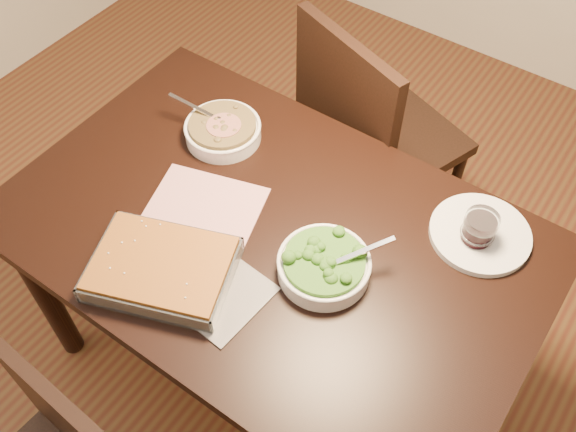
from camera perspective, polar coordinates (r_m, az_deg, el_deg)
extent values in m
plane|color=#4C2215|center=(2.31, -1.15, -12.54)|extent=(4.00, 4.00, 0.00)
cube|color=black|center=(1.68, -1.55, -1.77)|extent=(1.40, 0.90, 0.04)
cube|color=black|center=(1.74, -1.50, -3.14)|extent=(1.26, 0.76, 0.08)
cylinder|color=black|center=(2.16, -20.84, -6.39)|extent=(0.07, 0.07, 0.71)
cylinder|color=black|center=(2.42, -8.11, 5.59)|extent=(0.07, 0.07, 0.71)
cylinder|color=black|center=(2.08, 19.14, -9.00)|extent=(0.07, 0.07, 0.71)
cube|color=#B5334E|center=(1.73, -7.32, 0.95)|extent=(0.35, 0.29, 0.01)
cube|color=#292A31|center=(1.59, -7.21, -6.01)|extent=(0.31, 0.23, 0.01)
cube|color=white|center=(1.71, 16.22, -2.15)|extent=(0.11, 0.11, 0.00)
cylinder|color=white|center=(1.89, -5.79, 7.41)|extent=(0.22, 0.22, 0.04)
torus|color=white|center=(1.87, -5.85, 7.96)|extent=(0.22, 0.22, 0.01)
cylinder|color=#35270E|center=(1.87, -5.86, 8.04)|extent=(0.19, 0.19, 0.02)
cube|color=silver|center=(1.88, -7.74, 8.85)|extent=(0.14, 0.04, 0.04)
cylinder|color=maroon|center=(1.85, -5.74, 8.05)|extent=(0.10, 0.10, 0.00)
cylinder|color=white|center=(1.58, 3.20, -4.60)|extent=(0.23, 0.23, 0.04)
torus|color=white|center=(1.56, 3.24, -4.07)|extent=(0.23, 0.23, 0.01)
cylinder|color=#215413|center=(1.55, 3.24, -3.99)|extent=(0.20, 0.20, 0.02)
cube|color=silver|center=(1.56, 5.80, -3.05)|extent=(0.10, 0.13, 0.05)
cube|color=silver|center=(1.62, -10.98, -5.14)|extent=(0.41, 0.35, 0.01)
cube|color=#54200C|center=(1.59, -11.14, -4.55)|extent=(0.39, 0.33, 0.05)
cube|color=silver|center=(1.66, -9.59, -1.24)|extent=(0.32, 0.13, 0.05)
cube|color=silver|center=(1.54, -12.78, -8.27)|extent=(0.32, 0.13, 0.05)
cube|color=silver|center=(1.55, -5.39, -6.00)|extent=(0.09, 0.24, 0.05)
cube|color=silver|center=(1.66, -16.46, -3.31)|extent=(0.09, 0.24, 0.05)
cylinder|color=black|center=(1.69, 16.50, -1.41)|extent=(0.08, 0.08, 0.07)
cylinder|color=silver|center=(1.65, 16.87, -0.42)|extent=(0.09, 0.09, 0.03)
cylinder|color=silver|center=(1.72, 16.70, -1.53)|extent=(0.26, 0.26, 0.02)
cube|color=black|center=(1.65, -18.80, -17.02)|extent=(0.38, 0.05, 0.41)
cube|color=black|center=(2.31, 8.63, 6.83)|extent=(0.58, 0.58, 0.04)
cylinder|color=black|center=(2.51, 14.32, 1.99)|extent=(0.04, 0.04, 0.45)
cylinder|color=black|center=(2.31, 7.40, -2.32)|extent=(0.04, 0.04, 0.45)
cylinder|color=black|center=(2.69, 8.46, 7.32)|extent=(0.04, 0.04, 0.45)
cylinder|color=black|center=(2.50, 1.56, 3.70)|extent=(0.04, 0.04, 0.45)
cube|color=black|center=(2.03, 5.02, 9.69)|extent=(0.44, 0.19, 0.49)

